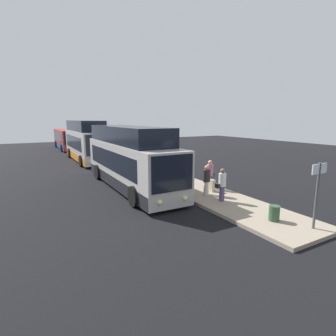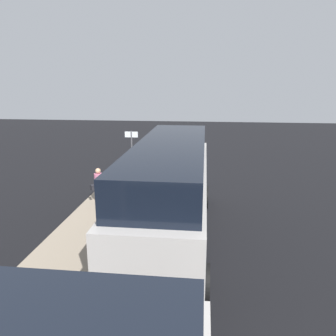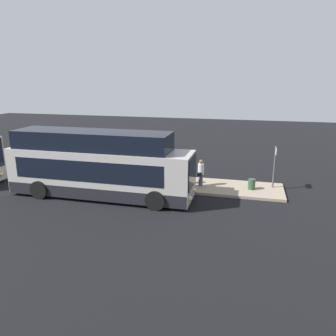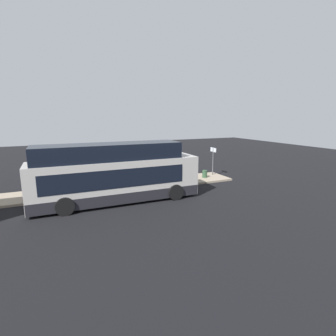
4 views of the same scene
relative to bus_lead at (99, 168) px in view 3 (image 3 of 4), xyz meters
The scene contains 9 objects.
ground 1.90m from the bus_lead, ahead, with size 80.00×80.00×0.00m, color black.
platform 3.67m from the bus_lead, 76.54° to the left, with size 20.00×3.12×0.17m.
bus_lead is the anchor object (origin of this frame).
passenger_boarding 6.36m from the bus_lead, 27.58° to the left, with size 0.43×0.59×1.72m.
passenger_waiting 5.24m from the bus_lead, 34.64° to the left, with size 0.43×0.43×1.67m.
passenger_with_bags 5.20m from the bus_lead, 49.24° to the left, with size 0.58×0.67×1.77m.
suitcase 5.45m from the bus_lead, 43.36° to the left, with size 0.47×0.26×0.94m.
sign_post 10.76m from the bus_lead, 20.43° to the left, with size 0.10×0.88×2.62m.
trash_bin 9.39m from the bus_lead, 19.26° to the left, with size 0.44×0.44×0.65m.
Camera 3 is at (7.73, -16.94, 6.86)m, focal length 35.00 mm.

